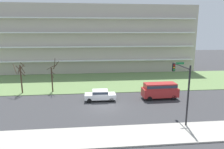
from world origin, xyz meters
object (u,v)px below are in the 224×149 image
at_px(tree_far_left, 21,76).
at_px(traffic_signal_mast, 183,83).
at_px(tree_left, 53,77).
at_px(van_red_center_left, 160,90).
at_px(sedan_white_near_left, 100,95).

bearing_deg(tree_far_left, traffic_signal_mast, -30.73).
relative_size(tree_far_left, tree_left, 0.91).
bearing_deg(tree_far_left, van_red_center_left, -12.64).
xyz_separation_m(sedan_white_near_left, van_red_center_left, (8.80, -0.00, 0.52)).
xyz_separation_m(sedan_white_near_left, traffic_signal_mast, (8.55, -7.66, 3.50)).
bearing_deg(tree_far_left, sedan_white_near_left, -21.04).
relative_size(van_red_center_left, traffic_signal_mast, 0.81).
bearing_deg(traffic_signal_mast, tree_left, 141.38).
height_order(sedan_white_near_left, traffic_signal_mast, traffic_signal_mast).
xyz_separation_m(tree_far_left, tree_left, (4.81, 0.41, -0.23)).
distance_m(tree_far_left, traffic_signal_mast, 24.30).
bearing_deg(tree_left, traffic_signal_mast, -38.62).
height_order(tree_left, traffic_signal_mast, traffic_signal_mast).
distance_m(tree_far_left, sedan_white_near_left, 13.32).
bearing_deg(tree_left, tree_far_left, -175.09).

